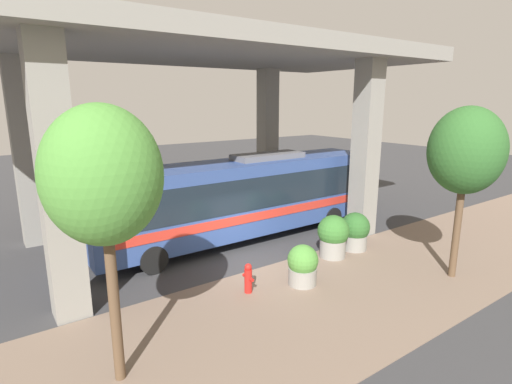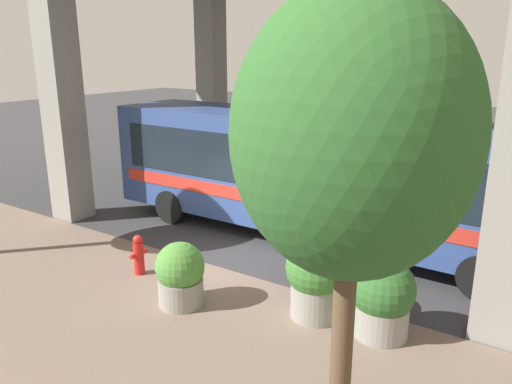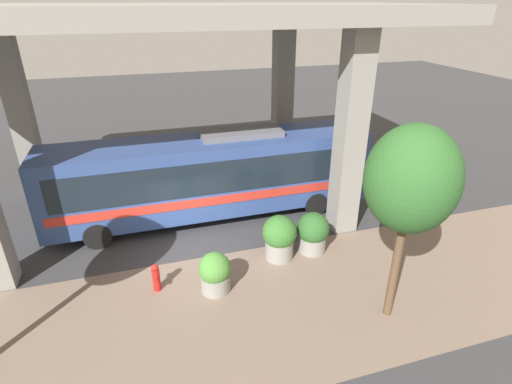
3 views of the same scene
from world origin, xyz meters
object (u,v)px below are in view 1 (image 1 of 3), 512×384
at_px(bus, 244,195).
at_px(planter_back, 333,236).
at_px(fire_hydrant, 248,278).
at_px(planter_middle, 355,231).
at_px(street_tree_far, 103,177).
at_px(planter_front, 303,265).
at_px(street_tree_near, 466,151).

distance_m(bus, planter_back, 4.15).
distance_m(fire_hydrant, planter_back, 4.30).
distance_m(planter_middle, planter_back, 1.29).
distance_m(bus, street_tree_far, 9.51).
xyz_separation_m(bus, planter_front, (-4.74, 0.88, -1.29)).
bearing_deg(bus, planter_middle, -141.12).
height_order(bus, planter_front, bus).
bearing_deg(planter_middle, planter_back, 92.67).
relative_size(bus, street_tree_near, 2.25).
bearing_deg(planter_front, planter_back, -66.59).
xyz_separation_m(planter_front, planter_middle, (1.14, -3.79, 0.10)).
distance_m(planter_front, planter_middle, 3.95).
bearing_deg(bus, planter_front, 169.43).
bearing_deg(street_tree_far, street_tree_near, -97.25).
bearing_deg(street_tree_far, planter_back, -75.85).
relative_size(planter_middle, street_tree_near, 0.27).
xyz_separation_m(bus, street_tree_near, (-7.22, -3.66, 2.30)).
relative_size(bus, planter_front, 9.52).
distance_m(planter_middle, street_tree_far, 10.86).
bearing_deg(fire_hydrant, street_tree_far, 110.29).
bearing_deg(planter_front, planter_middle, -73.22).
xyz_separation_m(planter_back, street_tree_near, (-3.56, -2.05, 3.41)).
xyz_separation_m(fire_hydrant, planter_middle, (0.61, -5.54, 0.28)).
bearing_deg(planter_middle, bus, 38.88).
bearing_deg(planter_back, planter_middle, -87.33).
bearing_deg(fire_hydrant, bus, -32.10).
bearing_deg(bus, planter_back, -156.21).
relative_size(planter_middle, street_tree_far, 0.26).
height_order(bus, street_tree_near, street_tree_near).
relative_size(bus, street_tree_far, 2.21).
height_order(fire_hydrant, street_tree_far, street_tree_far).
relative_size(fire_hydrant, street_tree_near, 0.17).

